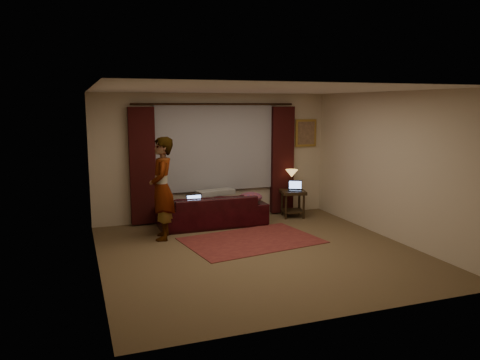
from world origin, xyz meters
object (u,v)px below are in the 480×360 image
object	(u,v)px
laptop_sofa	(196,202)
end_table	(293,204)
person	(162,189)
tiffany_lamp	(292,179)
sofa	(212,204)
laptop_table	(295,186)

from	to	relation	value
laptop_sofa	end_table	world-z (taller)	laptop_sofa
person	tiffany_lamp	bearing A→B (deg)	117.16
sofa	laptop_table	distance (m)	1.86
laptop_sofa	sofa	bearing A→B (deg)	18.48
laptop_sofa	laptop_table	size ratio (longest dim) A/B	1.07
end_table	laptop_table	world-z (taller)	laptop_table
tiffany_lamp	laptop_table	distance (m)	0.23
end_table	person	xyz separation A→B (m)	(-2.90, -0.70, 0.62)
sofa	laptop_sofa	world-z (taller)	sofa
sofa	tiffany_lamp	world-z (taller)	tiffany_lamp
sofa	end_table	size ratio (longest dim) A/B	3.70
sofa	laptop_sofa	xyz separation A→B (m)	(-0.36, -0.15, 0.11)
laptop_table	laptop_sofa	bearing A→B (deg)	-147.56
end_table	sofa	bearing A→B (deg)	-176.30
laptop_table	person	size ratio (longest dim) A/B	0.17
end_table	laptop_sofa	bearing A→B (deg)	-173.02
person	sofa	bearing A→B (deg)	129.39
end_table	person	world-z (taller)	person
laptop_sofa	end_table	distance (m)	2.21
person	laptop_table	bearing A→B (deg)	113.59
end_table	person	size ratio (longest dim) A/B	0.31
sofa	person	xyz separation A→B (m)	(-1.08, -0.58, 0.48)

